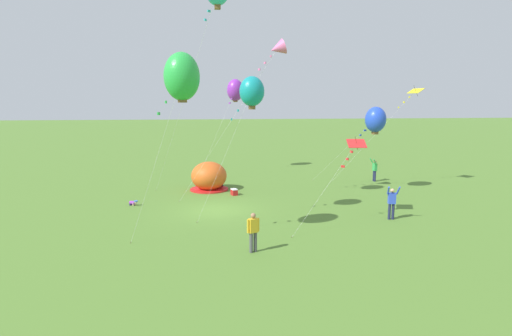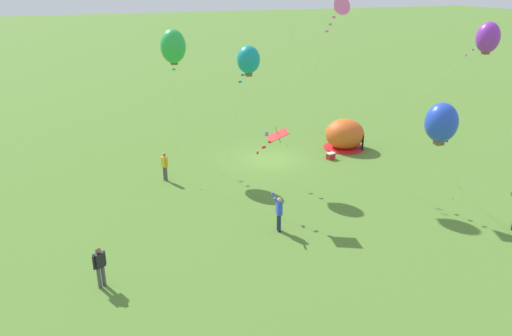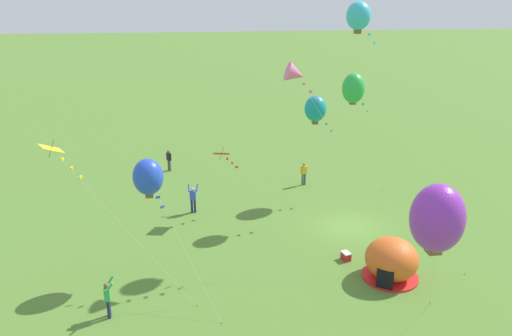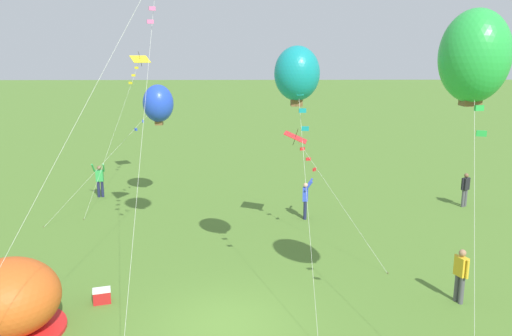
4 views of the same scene
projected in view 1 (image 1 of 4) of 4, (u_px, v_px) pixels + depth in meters
name	position (u px, v px, depth m)	size (l,w,h in m)	color
ground_plane	(217.00, 210.00, 23.79)	(300.00, 300.00, 0.00)	#517A2D
popup_tent	(209.00, 177.00, 29.28)	(2.81, 2.81, 2.10)	#D8591E
cooler_box	(234.00, 192.00, 27.71)	(0.61, 0.50, 0.44)	red
toddler_crawling	(134.00, 203.00, 24.86)	(0.40, 0.55, 0.32)	purple
person_near_tent	(375.00, 169.00, 32.58)	(0.68, 0.50, 1.89)	#1E2347
person_arms_raised	(392.00, 202.00, 21.71)	(0.53, 0.67, 1.89)	#1E2347
person_far_back	(253.00, 230.00, 16.87)	(0.36, 0.56, 1.72)	#4C4C51
kite_teal	(252.00, 92.00, 20.94)	(1.32, 3.69, 7.70)	silver
kite_pink	(277.00, 49.00, 25.04)	(1.00, 6.98, 10.32)	silver
kite_green	(182.00, 77.00, 16.90)	(1.53, 3.29, 8.42)	silver
kite_red	(355.00, 146.00, 21.55)	(3.43, 4.81, 4.53)	silver
kite_yellow	(413.00, 94.00, 29.96)	(2.40, 6.49, 7.66)	silver
kite_blue	(376.00, 120.00, 28.16)	(5.49, 3.82, 6.08)	silver
kite_purple	(235.00, 90.00, 37.14)	(7.07, 4.58, 8.58)	silver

